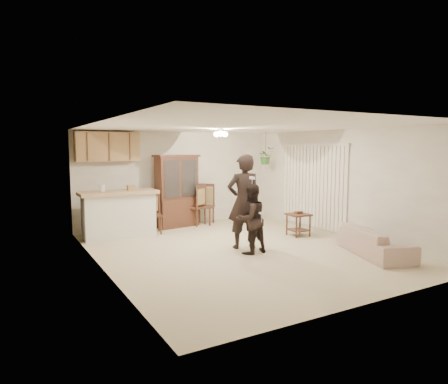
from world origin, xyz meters
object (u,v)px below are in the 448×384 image
sofa (375,236)px  chair_hutch_left (205,213)px  adult (244,205)px  china_hutch (177,191)px  side_table (298,224)px  chair_bar (152,222)px  chair_hutch_right (195,214)px  child (251,220)px

sofa → chair_hutch_left: chair_hutch_left is taller
sofa → adult: bearing=68.2°
china_hutch → side_table: size_ratio=3.23×
adult → chair_bar: bearing=-51.3°
china_hutch → chair_hutch_right: bearing=-12.2°
china_hutch → chair_bar: bearing=-158.1°
sofa → child: (-2.03, 1.28, 0.31)m
adult → side_table: 1.88m
side_table → chair_hutch_right: (-1.56, 2.42, 0.04)m
child → chair_hutch_left: child is taller
china_hutch → chair_hutch_right: china_hutch is taller
china_hutch → side_table: (2.05, -2.46, -0.66)m
adult → chair_bar: size_ratio=1.81×
side_table → chair_hutch_left: (-1.26, 2.42, 0.03)m
child → chair_hutch_left: bearing=-106.9°
child → adult: bearing=-111.0°
chair_bar → chair_hutch_left: (1.64, 0.45, 0.03)m
child → side_table: bearing=-163.8°
side_table → chair_hutch_right: chair_hutch_right is taller
child → chair_hutch_left: (0.59, 3.19, -0.37)m
sofa → china_hutch: bearing=46.4°
adult → chair_hutch_left: bearing=-88.1°
side_table → chair_bar: (-2.91, 1.96, 0.01)m
sofa → chair_hutch_left: bearing=38.0°
chair_bar → chair_hutch_left: size_ratio=0.91×
adult → china_hutch: size_ratio=0.95×
adult → sofa: bearing=149.8°
china_hutch → chair_hutch_right: size_ratio=1.72×
sofa → chair_hutch_right: bearing=41.3°
child → side_table: child is taller
side_table → chair_bar: 3.51m
sofa → adult: adult is taller
child → china_hutch: china_hutch is taller
china_hutch → chair_hutch_left: china_hutch is taller
sofa → side_table: (-0.18, 2.05, -0.09)m
sofa → chair_bar: chair_bar is taller
adult → chair_bar: (-1.17, 2.30, -0.62)m
side_table → chair_bar: size_ratio=0.59×
child → side_table: (1.85, 0.77, -0.40)m
side_table → chair_hutch_left: size_ratio=0.54×
china_hutch → side_table: bearing=-58.3°
chair_bar → child: bearing=-55.9°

